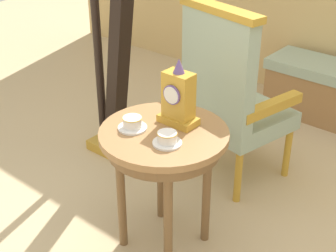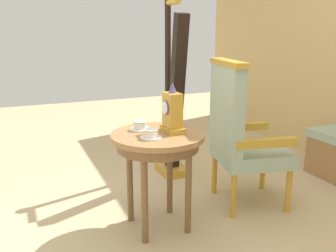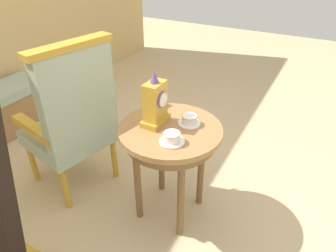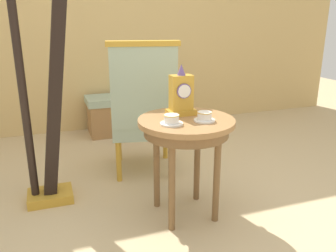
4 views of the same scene
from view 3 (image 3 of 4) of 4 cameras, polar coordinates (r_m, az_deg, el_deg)
The scene contains 6 objects.
ground_plane at distance 2.28m, azimuth 2.12°, elevation -14.61°, with size 10.00×10.00×0.00m, color tan.
side_table at distance 1.86m, azimuth 0.44°, elevation -2.58°, with size 0.63×0.63×0.68m.
teacup_left at distance 1.67m, azimuth 0.74°, elevation -2.25°, with size 0.14×0.14×0.06m.
teacup_right at distance 1.84m, azimuth 4.03°, elevation 1.10°, with size 0.14×0.14×0.06m.
mantel_clock at distance 1.79m, azimuth -2.40°, elevation 4.27°, with size 0.19×0.11×0.34m.
armchair at distance 2.19m, azimuth -17.40°, elevation 1.39°, with size 0.64×0.63×1.14m.
Camera 3 is at (-1.41, -0.67, 1.65)m, focal length 32.57 mm.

